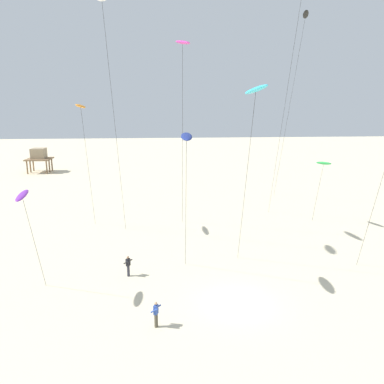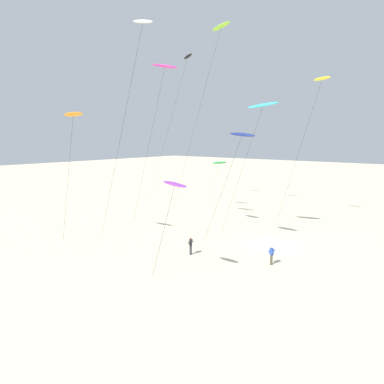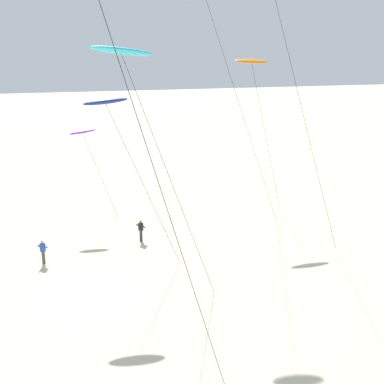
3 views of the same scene
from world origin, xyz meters
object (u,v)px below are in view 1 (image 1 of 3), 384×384
kite_purple (22,196)px  kite_flyer_middle (128,265)px  kite_cyan (256,91)px  kite_black (305,20)px  kite_flyer_nearest (156,314)px  stilt_house (39,156)px  kite_orange (81,107)px  kite_magenta (183,44)px  kite_white (102,3)px  kite_navy (186,137)px  kite_green (324,163)px

kite_purple → kite_flyer_middle: size_ratio=4.65×
kite_cyan → kite_black: size_ratio=0.63×
kite_flyer_nearest → stilt_house: 60.13m
kite_orange → kite_flyer_middle: kite_orange is taller
kite_cyan → stilt_house: size_ratio=3.04×
kite_cyan → kite_purple: kite_cyan is taller
kite_flyer_nearest → kite_magenta: bearing=80.0°
kite_flyer_middle → stilt_house: bearing=113.8°
kite_white → stilt_house: bearing=114.1°
kite_navy → kite_flyer_middle: (-4.40, 2.59, -10.09)m
kite_flyer_nearest → kite_flyer_middle: 7.43m
kite_cyan → kite_white: size_ratio=0.68×
kite_cyan → kite_navy: kite_cyan is taller
kite_cyan → kite_orange: bearing=138.0°
kite_navy → kite_purple: bearing=-175.0°
kite_cyan → kite_black: kite_black is taller
kite_magenta → kite_white: bearing=-152.4°
kite_purple → kite_flyer_middle: kite_purple is taller
kite_white → kite_navy: 13.32m
kite_green → kite_navy: bearing=-139.3°
kite_black → kite_flyer_middle: (-18.99, -16.29, -21.37)m
kite_magenta → stilt_house: 50.50m
kite_purple → kite_flyer_nearest: (8.33, -3.57, -6.54)m
kite_cyan → kite_purple: 16.58m
kite_magenta → kite_flyer_middle: size_ratio=11.31×
kite_navy → stilt_house: (-25.64, 50.81, -7.64)m
kite_cyan → kite_orange: (-13.98, 12.60, -1.12)m
kite_white → kite_purple: bearing=-120.3°
kite_white → kite_black: kite_black is taller
kite_green → stilt_house: (-41.27, 37.39, -3.64)m
kite_cyan → kite_green: size_ratio=1.97×
kite_flyer_middle → kite_cyan: bearing=-13.4°
kite_white → kite_navy: kite_white is taller
kite_navy → kite_black: (14.59, 18.88, 11.28)m
kite_orange → stilt_house: size_ratio=2.78×
kite_cyan → kite_magenta: size_ratio=0.77×
kite_magenta → kite_white: 7.57m
stilt_house → kite_black: bearing=-38.4°
kite_white → kite_green: 26.40m
kite_orange → stilt_house: (-16.31, 37.76, -9.54)m
kite_magenta → kite_white: (-6.36, -3.32, 2.42)m
kite_flyer_nearest → kite_cyan: bearing=35.8°
kite_cyan → kite_green: kite_cyan is taller
kite_white → kite_flyer_nearest: size_ratio=12.80×
kite_orange → kite_purple: kite_orange is taller
kite_magenta → kite_green: (15.23, 3.22, -11.30)m
kite_green → stilt_house: kite_green is taller
kite_cyan → kite_black: 22.52m
kite_magenta → kite_cyan: bearing=-66.4°
kite_orange → kite_black: kite_black is taller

